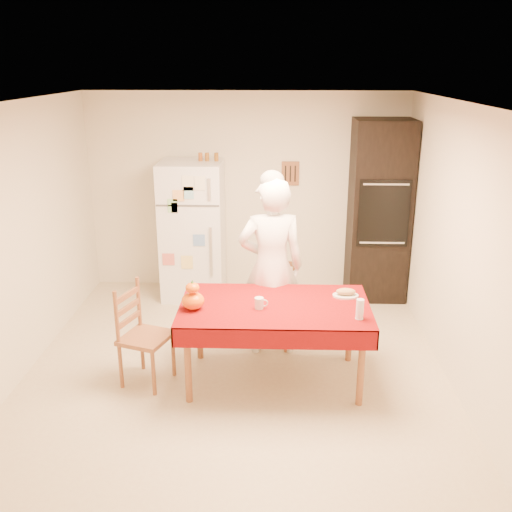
{
  "coord_description": "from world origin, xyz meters",
  "views": [
    {
      "loc": [
        0.35,
        -4.86,
        2.82
      ],
      "look_at": [
        0.19,
        0.2,
        1.1
      ],
      "focal_mm": 40.0,
      "sensor_mm": 36.0,
      "label": 1
    }
  ],
  "objects_px": {
    "pumpkin_lower": "(193,301)",
    "oven_cabinet": "(379,211)",
    "chair_left": "(139,331)",
    "bread_plate": "(346,296)",
    "chair_far": "(275,296)",
    "coffee_mug": "(259,303)",
    "seated_woman": "(271,267)",
    "wine_glass": "(360,309)",
    "refrigerator": "(193,230)",
    "dining_table": "(275,312)"
  },
  "relations": [
    {
      "from": "coffee_mug",
      "to": "bread_plate",
      "type": "height_order",
      "value": "coffee_mug"
    },
    {
      "from": "chair_left",
      "to": "coffee_mug",
      "type": "height_order",
      "value": "chair_left"
    },
    {
      "from": "refrigerator",
      "to": "coffee_mug",
      "type": "distance_m",
      "value": 2.31
    },
    {
      "from": "refrigerator",
      "to": "pumpkin_lower",
      "type": "height_order",
      "value": "refrigerator"
    },
    {
      "from": "refrigerator",
      "to": "coffee_mug",
      "type": "height_order",
      "value": "refrigerator"
    },
    {
      "from": "oven_cabinet",
      "to": "seated_woman",
      "type": "xyz_separation_m",
      "value": [
        -1.3,
        -1.51,
        -0.2
      ]
    },
    {
      "from": "oven_cabinet",
      "to": "chair_left",
      "type": "distance_m",
      "value": 3.34
    },
    {
      "from": "seated_woman",
      "to": "wine_glass",
      "type": "height_order",
      "value": "seated_woman"
    },
    {
      "from": "seated_woman",
      "to": "wine_glass",
      "type": "xyz_separation_m",
      "value": [
        0.75,
        -0.86,
        -0.05
      ]
    },
    {
      "from": "seated_woman",
      "to": "chair_far",
      "type": "bearing_deg",
      "value": -107.29
    },
    {
      "from": "coffee_mug",
      "to": "wine_glass",
      "type": "xyz_separation_m",
      "value": [
        0.85,
        -0.19,
        0.04
      ]
    },
    {
      "from": "chair_left",
      "to": "bread_plate",
      "type": "height_order",
      "value": "chair_left"
    },
    {
      "from": "bread_plate",
      "to": "pumpkin_lower",
      "type": "bearing_deg",
      "value": -166.85
    },
    {
      "from": "chair_far",
      "to": "seated_woman",
      "type": "xyz_separation_m",
      "value": [
        -0.04,
        -0.22,
        0.4
      ]
    },
    {
      "from": "wine_glass",
      "to": "coffee_mug",
      "type": "bearing_deg",
      "value": 167.62
    },
    {
      "from": "refrigerator",
      "to": "oven_cabinet",
      "type": "distance_m",
      "value": 2.29
    },
    {
      "from": "oven_cabinet",
      "to": "wine_glass",
      "type": "height_order",
      "value": "oven_cabinet"
    },
    {
      "from": "oven_cabinet",
      "to": "chair_far",
      "type": "distance_m",
      "value": 1.9
    },
    {
      "from": "oven_cabinet",
      "to": "bread_plate",
      "type": "bearing_deg",
      "value": -107.85
    },
    {
      "from": "wine_glass",
      "to": "bread_plate",
      "type": "distance_m",
      "value": 0.49
    },
    {
      "from": "oven_cabinet",
      "to": "chair_left",
      "type": "relative_size",
      "value": 2.32
    },
    {
      "from": "dining_table",
      "to": "coffee_mug",
      "type": "xyz_separation_m",
      "value": [
        -0.14,
        -0.09,
        0.12
      ]
    },
    {
      "from": "oven_cabinet",
      "to": "refrigerator",
      "type": "bearing_deg",
      "value": -178.82
    },
    {
      "from": "dining_table",
      "to": "seated_woman",
      "type": "bearing_deg",
      "value": 93.58
    },
    {
      "from": "chair_far",
      "to": "coffee_mug",
      "type": "distance_m",
      "value": 0.96
    },
    {
      "from": "pumpkin_lower",
      "to": "bread_plate",
      "type": "distance_m",
      "value": 1.41
    },
    {
      "from": "chair_left",
      "to": "bread_plate",
      "type": "relative_size",
      "value": 3.96
    },
    {
      "from": "refrigerator",
      "to": "wine_glass",
      "type": "distance_m",
      "value": 2.9
    },
    {
      "from": "chair_left",
      "to": "pumpkin_lower",
      "type": "xyz_separation_m",
      "value": [
        0.51,
        -0.06,
        0.33
      ]
    },
    {
      "from": "coffee_mug",
      "to": "pumpkin_lower",
      "type": "xyz_separation_m",
      "value": [
        -0.58,
        -0.03,
        0.03
      ]
    },
    {
      "from": "dining_table",
      "to": "seated_woman",
      "type": "relative_size",
      "value": 0.94
    },
    {
      "from": "refrigerator",
      "to": "chair_far",
      "type": "height_order",
      "value": "refrigerator"
    },
    {
      "from": "bread_plate",
      "to": "refrigerator",
      "type": "bearing_deg",
      "value": 132.28
    },
    {
      "from": "refrigerator",
      "to": "chair_far",
      "type": "distance_m",
      "value": 1.64
    },
    {
      "from": "chair_far",
      "to": "pumpkin_lower",
      "type": "height_order",
      "value": "chair_far"
    },
    {
      "from": "seated_woman",
      "to": "bread_plate",
      "type": "height_order",
      "value": "seated_woman"
    },
    {
      "from": "coffee_mug",
      "to": "pumpkin_lower",
      "type": "relative_size",
      "value": 0.5
    },
    {
      "from": "refrigerator",
      "to": "bread_plate",
      "type": "bearing_deg",
      "value": -47.72
    },
    {
      "from": "chair_far",
      "to": "refrigerator",
      "type": "bearing_deg",
      "value": 143.47
    },
    {
      "from": "seated_woman",
      "to": "coffee_mug",
      "type": "height_order",
      "value": "seated_woman"
    },
    {
      "from": "dining_table",
      "to": "wine_glass",
      "type": "distance_m",
      "value": 0.78
    },
    {
      "from": "coffee_mug",
      "to": "pumpkin_lower",
      "type": "distance_m",
      "value": 0.58
    },
    {
      "from": "refrigerator",
      "to": "seated_woman",
      "type": "bearing_deg",
      "value": -56.15
    },
    {
      "from": "oven_cabinet",
      "to": "seated_woman",
      "type": "relative_size",
      "value": 1.22
    },
    {
      "from": "dining_table",
      "to": "seated_woman",
      "type": "height_order",
      "value": "seated_woman"
    },
    {
      "from": "pumpkin_lower",
      "to": "bread_plate",
      "type": "xyz_separation_m",
      "value": [
        1.37,
        0.32,
        -0.07
      ]
    },
    {
      "from": "dining_table",
      "to": "pumpkin_lower",
      "type": "bearing_deg",
      "value": -171.04
    },
    {
      "from": "pumpkin_lower",
      "to": "oven_cabinet",
      "type": "bearing_deg",
      "value": 48.09
    },
    {
      "from": "bread_plate",
      "to": "coffee_mug",
      "type": "bearing_deg",
      "value": -159.75
    },
    {
      "from": "chair_left",
      "to": "seated_woman",
      "type": "height_order",
      "value": "seated_woman"
    }
  ]
}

